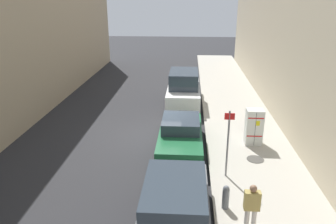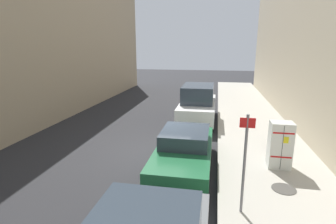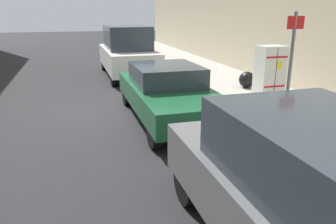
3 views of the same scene
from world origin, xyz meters
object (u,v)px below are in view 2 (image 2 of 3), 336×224
at_px(discarded_refrigerator, 280,145).
at_px(street_sign_post, 245,160).
at_px(parked_van_white, 198,104).
at_px(trash_bag, 276,143).
at_px(parked_sedan_green, 184,149).

distance_m(discarded_refrigerator, street_sign_post, 3.35).
xyz_separation_m(discarded_refrigerator, parked_van_white, (3.27, -5.79, 0.10)).
xyz_separation_m(trash_bag, parked_van_white, (3.52, -4.10, 0.63)).
relative_size(discarded_refrigerator, street_sign_post, 0.63).
xyz_separation_m(street_sign_post, trash_bag, (-1.75, -4.62, -1.16)).
height_order(discarded_refrigerator, parked_sedan_green, discarded_refrigerator).
xyz_separation_m(discarded_refrigerator, street_sign_post, (1.50, 2.93, 0.63)).
bearing_deg(discarded_refrigerator, parked_sedan_green, 7.91).
bearing_deg(parked_van_white, discarded_refrigerator, 119.47).
distance_m(discarded_refrigerator, parked_sedan_green, 3.31).
bearing_deg(trash_bag, parked_sedan_green, 31.35).
xyz_separation_m(parked_van_white, parked_sedan_green, (0.00, 6.25, -0.33)).
distance_m(trash_bag, parked_sedan_green, 4.13).
bearing_deg(parked_van_white, street_sign_post, 101.47).
bearing_deg(parked_van_white, trash_bag, 130.62).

